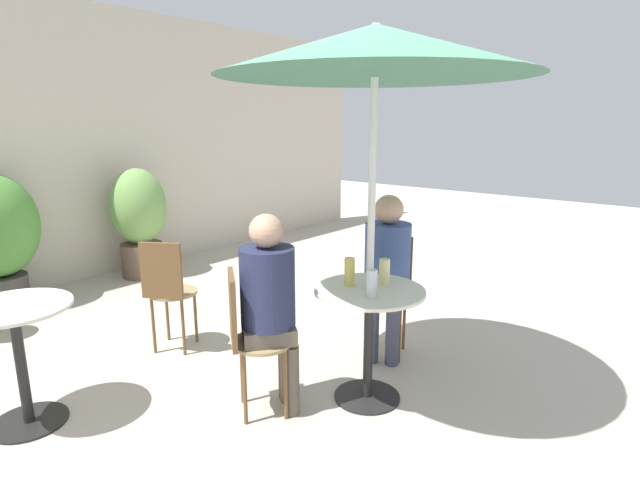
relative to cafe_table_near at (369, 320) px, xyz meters
The scene contains 14 objects.
ground_plane 0.59m from the cafe_table_near, behind, with size 20.00×20.00×0.00m, color #B2A899.
storefront_wall 4.07m from the cafe_table_near, 93.58° to the left, with size 10.00×0.06×3.00m.
cafe_table_near is the anchor object (origin of this frame).
cafe_table_far 2.05m from the cafe_table_near, 138.11° to the left, with size 0.62×0.62×0.74m.
bistro_chair_0 0.75m from the cafe_table_near, 22.80° to the left, with size 0.41×0.40×0.89m.
bistro_chair_1 0.75m from the cafe_table_near, 142.80° to the left, with size 0.42×0.42×0.89m.
bistro_chair_4 1.60m from the cafe_table_near, 105.75° to the left, with size 0.42×0.41×0.89m.
seated_person_0 0.65m from the cafe_table_near, 22.80° to the left, with size 0.40×0.38×1.24m.
seated_person_1 0.65m from the cafe_table_near, 142.80° to the left, with size 0.41×0.41×1.24m.
beer_glass_0 0.32m from the cafe_table_near, 141.31° to the right, with size 0.07×0.07×0.17m.
beer_glass_1 0.32m from the cafe_table_near, ahead, with size 0.07×0.07×0.16m.
beer_glass_2 0.33m from the cafe_table_near, 97.65° to the left, with size 0.07×0.07×0.18m.
potted_plant_1 3.56m from the cafe_table_near, 81.82° to the left, with size 0.62×0.62×1.24m.
umbrella 1.59m from the cafe_table_near, 119.74° to the right, with size 1.80×1.80×2.27m.
Camera 1 is at (-2.18, -1.67, 1.74)m, focal length 28.00 mm.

